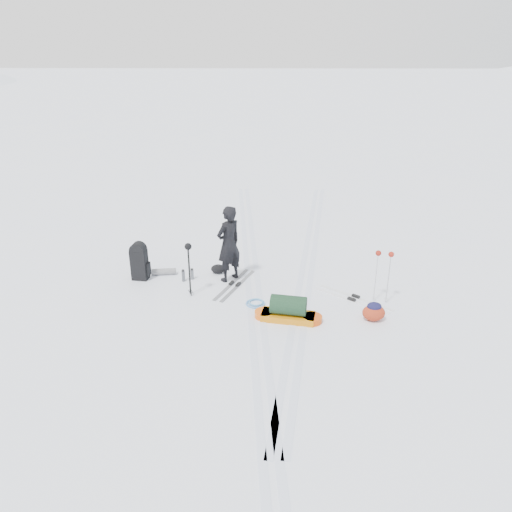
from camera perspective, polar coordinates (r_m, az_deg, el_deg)
The scene contains 13 objects.
ground at distance 11.56m, azimuth -0.19°, elevation -4.57°, with size 200.00×200.00×0.00m, color white.
ski_tracks at distance 12.34m, azimuth 2.74°, elevation -2.67°, with size 3.38×17.97×0.01m.
skier at distance 11.96m, azimuth -3.14°, elevation 1.39°, with size 0.69×0.45×1.89m, color black.
pulk_sled at distance 10.55m, azimuth 3.70°, elevation -6.25°, with size 1.49×0.66×0.55m.
expedition_rucksack at distance 12.51m, azimuth -12.85°, elevation -0.66°, with size 1.04×0.53×0.97m.
ski_poles_black at distance 11.24m, azimuth -7.74°, elevation 0.34°, with size 0.16×0.18×1.30m.
ski_poles_silver at distance 11.20m, azimuth 14.44°, elevation -0.41°, with size 0.39×0.19×1.24m.
touring_skis_grey at distance 12.05m, azimuth -2.44°, elevation -3.28°, with size 0.94×1.77×0.07m.
touring_skis_white at distance 11.62m, azimuth 11.10°, elevation -4.82°, with size 1.65×1.41×0.07m.
rope_coil at distance 11.20m, azimuth -0.04°, elevation -5.40°, with size 0.51×0.51×0.05m.
small_daypack at distance 10.81m, azimuth 13.31°, elevation -6.21°, with size 0.50×0.38×0.41m.
thermos_pair at distance 12.34m, azimuth -7.82°, elevation -2.15°, with size 0.29×0.21×0.31m.
stuff_sack at distance 12.65m, azimuth -4.35°, elevation -1.48°, with size 0.39×0.31×0.23m.
Camera 1 is at (0.24, -10.20, 5.44)m, focal length 35.00 mm.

